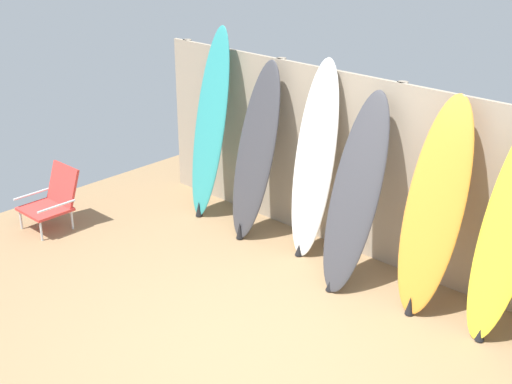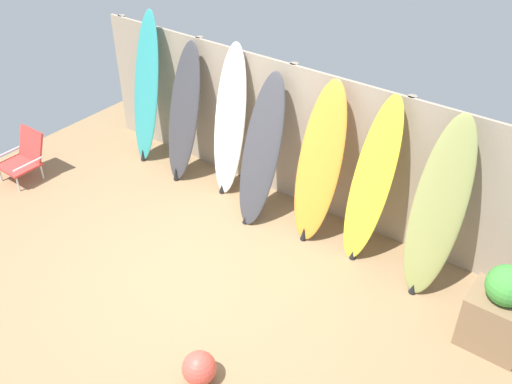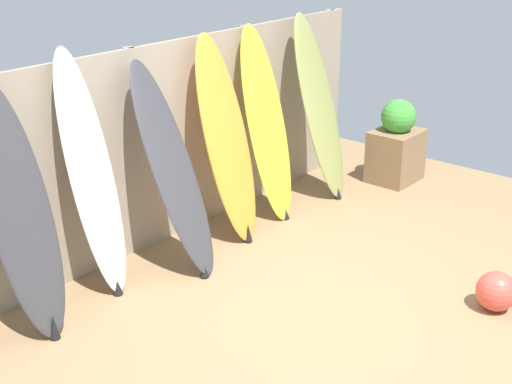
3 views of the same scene
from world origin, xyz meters
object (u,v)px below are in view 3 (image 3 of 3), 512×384
at_px(surfboard_orange_4, 227,141).
at_px(beach_ball, 496,291).
at_px(planter_box, 396,145).
at_px(surfboard_charcoal_1, 20,214).
at_px(surfboard_olive_6, 319,108).
at_px(surfboard_charcoal_3, 173,171).
at_px(surfboard_white_2, 92,176).
at_px(surfboard_yellow_5, 267,125).

height_order(surfboard_orange_4, beach_ball, surfboard_orange_4).
xyz_separation_m(planter_box, beach_ball, (-1.93, -1.98, -0.26)).
relative_size(surfboard_charcoal_1, surfboard_olive_6, 0.97).
bearing_deg(planter_box, surfboard_orange_4, 168.14).
height_order(surfboard_charcoal_3, beach_ball, surfboard_charcoal_3).
xyz_separation_m(surfboard_charcoal_1, planter_box, (4.33, -0.50, -0.49)).
xyz_separation_m(surfboard_white_2, surfboard_olive_6, (2.78, -0.15, -0.02)).
distance_m(surfboard_charcoal_3, surfboard_olive_6, 2.14).
distance_m(surfboard_charcoal_1, planter_box, 4.39).
xyz_separation_m(surfboard_orange_4, surfboard_olive_6, (1.39, -0.02, 0.02)).
relative_size(surfboard_orange_4, planter_box, 2.01).
xyz_separation_m(surfboard_olive_6, beach_ball, (-1.07, -2.43, -0.78)).
distance_m(surfboard_white_2, planter_box, 3.73).
distance_m(surfboard_charcoal_1, beach_ball, 3.54).
bearing_deg(surfboard_orange_4, surfboard_yellow_5, 4.54).
xyz_separation_m(surfboard_charcoal_1, surfboard_yellow_5, (2.71, 0.02, 0.01)).
distance_m(surfboard_orange_4, beach_ball, 2.59).
bearing_deg(planter_box, surfboard_yellow_5, 162.20).
distance_m(surfboard_olive_6, beach_ball, 2.77).
bearing_deg(surfboard_orange_4, beach_ball, -82.40).
distance_m(surfboard_charcoal_3, planter_box, 3.05).
bearing_deg(beach_ball, planter_box, 45.75).
bearing_deg(surfboard_charcoal_1, surfboard_white_2, 8.02).
bearing_deg(surfboard_olive_6, surfboard_charcoal_1, 179.12).
height_order(surfboard_white_2, surfboard_olive_6, surfboard_white_2).
bearing_deg(surfboard_charcoal_3, surfboard_yellow_5, 5.57).
height_order(surfboard_charcoal_1, surfboard_charcoal_3, surfboard_charcoal_1).
relative_size(surfboard_yellow_5, planter_box, 2.00).
bearing_deg(surfboard_white_2, surfboard_charcoal_3, -18.12).
height_order(surfboard_charcoal_1, beach_ball, surfboard_charcoal_1).
bearing_deg(surfboard_olive_6, surfboard_orange_4, 179.07).
bearing_deg(surfboard_orange_4, surfboard_white_2, 174.72).
bearing_deg(surfboard_yellow_5, surfboard_olive_6, -5.37).
bearing_deg(surfboard_orange_4, surfboard_olive_6, -0.93).
height_order(surfboard_olive_6, beach_ball, surfboard_olive_6).
distance_m(surfboard_white_2, beach_ball, 3.20).
bearing_deg(surfboard_charcoal_3, planter_box, -7.41).
bearing_deg(surfboard_charcoal_3, surfboard_charcoal_1, 175.12).
bearing_deg(surfboard_white_2, planter_box, -9.38).
distance_m(surfboard_white_2, surfboard_olive_6, 2.79).
bearing_deg(planter_box, surfboard_charcoal_1, 173.37).
bearing_deg(beach_ball, surfboard_charcoal_3, 114.28).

